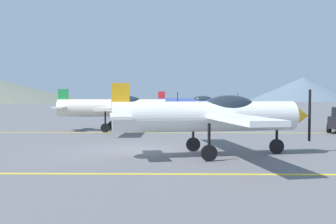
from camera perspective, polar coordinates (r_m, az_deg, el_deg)
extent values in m
plane|color=slate|center=(15.40, -5.91, -6.10)|extent=(400.00, 400.00, 0.00)
cube|color=yellow|center=(10.92, -8.79, -9.66)|extent=(80.00, 0.16, 0.01)
cube|color=yellow|center=(22.75, -3.70, -3.29)|extent=(80.00, 0.16, 0.01)
cylinder|color=white|center=(13.92, 6.00, -0.71)|extent=(7.23, 2.48, 1.16)
cone|color=#F2A519|center=(15.48, 20.16, -0.53)|extent=(0.91, 1.10, 0.98)
cube|color=black|center=(15.70, 21.49, -0.51)|extent=(0.07, 0.13, 2.10)
ellipsoid|color=#1E2833|center=(14.20, 9.68, 0.73)|extent=(2.24, 1.33, 0.95)
cube|color=white|center=(14.04, 7.65, -0.47)|extent=(2.88, 9.30, 0.17)
cube|color=white|center=(13.39, -7.51, -0.62)|extent=(1.24, 2.82, 0.11)
cube|color=#F2A519|center=(13.37, -7.53, 1.85)|extent=(0.67, 0.25, 1.26)
cylinder|color=black|center=(15.06, 16.83, -3.24)|extent=(0.11, 0.11, 1.06)
cylinder|color=black|center=(15.12, 16.81, -5.23)|extent=(0.60, 0.23, 0.59)
cylinder|color=black|center=(12.82, 6.52, -4.13)|extent=(0.11, 0.11, 1.06)
cylinder|color=black|center=(12.89, 6.50, -6.47)|extent=(0.60, 0.23, 0.59)
cylinder|color=black|center=(15.04, 4.00, -3.14)|extent=(0.11, 0.11, 1.06)
cylinder|color=black|center=(15.10, 4.00, -5.14)|extent=(0.60, 0.23, 0.59)
cylinder|color=silver|center=(24.20, -8.86, 0.64)|extent=(7.16, 1.28, 1.16)
cone|color=#1E8C3F|center=(23.78, 0.51, 0.64)|extent=(0.75, 0.99, 0.98)
cube|color=black|center=(23.78, 1.52, 0.63)|extent=(0.04, 0.13, 2.10)
ellipsoid|color=#1E2833|center=(24.03, -6.65, 1.47)|extent=(2.12, 0.98, 0.95)
cube|color=silver|center=(24.12, -7.88, 0.76)|extent=(1.31, 9.26, 0.17)
cube|color=silver|center=(25.01, -16.22, 0.75)|extent=(0.78, 2.74, 0.11)
cube|color=#1E8C3F|center=(25.00, -16.23, 2.07)|extent=(0.66, 0.14, 1.26)
cylinder|color=black|center=(23.86, -1.89, -1.05)|extent=(0.11, 0.11, 1.06)
cylinder|color=black|center=(23.90, -1.89, -2.31)|extent=(0.59, 0.14, 0.59)
cylinder|color=black|center=(23.14, -9.89, -1.19)|extent=(0.11, 0.11, 1.06)
cylinder|color=black|center=(23.18, -9.88, -2.49)|extent=(0.59, 0.14, 0.59)
cylinder|color=black|center=(25.40, -8.83, -0.86)|extent=(0.11, 0.11, 1.06)
cylinder|color=black|center=(25.44, -8.83, -2.04)|extent=(0.59, 0.14, 0.59)
cylinder|color=#33478C|center=(35.97, 3.99, 1.27)|extent=(7.22, 2.70, 1.16)
cone|color=red|center=(35.53, 10.27, 1.22)|extent=(0.93, 1.12, 0.98)
cube|color=black|center=(35.50, 10.95, 1.21)|extent=(0.07, 0.13, 2.10)
ellipsoid|color=#1E2833|center=(35.82, 5.49, 1.81)|extent=(2.26, 1.38, 0.95)
cube|color=#33478C|center=(35.90, 4.65, 1.34)|extent=(3.16, 9.27, 0.17)
cube|color=#33478C|center=(36.65, -1.04, 1.38)|extent=(1.32, 2.83, 0.11)
cube|color=red|center=(36.64, -1.04, 2.28)|extent=(0.67, 0.27, 1.26)
cylinder|color=black|center=(35.62, 8.66, 0.10)|extent=(0.11, 0.11, 1.06)
cylinder|color=black|center=(35.65, 8.65, -0.75)|extent=(0.60, 0.25, 0.59)
cylinder|color=black|center=(34.89, 3.33, 0.08)|extent=(0.11, 0.11, 1.06)
cylinder|color=black|center=(34.91, 3.33, -0.79)|extent=(0.60, 0.25, 0.59)
cylinder|color=black|center=(37.16, 3.97, 0.22)|extent=(0.11, 0.11, 1.06)
cylinder|color=black|center=(37.19, 3.96, -0.59)|extent=(0.60, 0.25, 0.59)
cylinder|color=black|center=(27.54, 24.99, -1.85)|extent=(0.52, 0.66, 0.64)
cylinder|color=black|center=(24.74, 24.14, -2.30)|extent=(0.52, 0.66, 0.64)
cone|color=slate|center=(185.07, 20.62, 3.40)|extent=(52.04, 52.04, 11.40)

